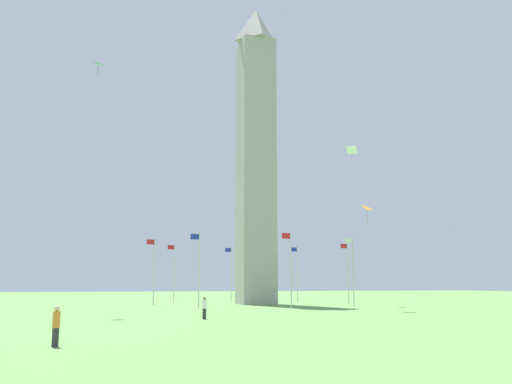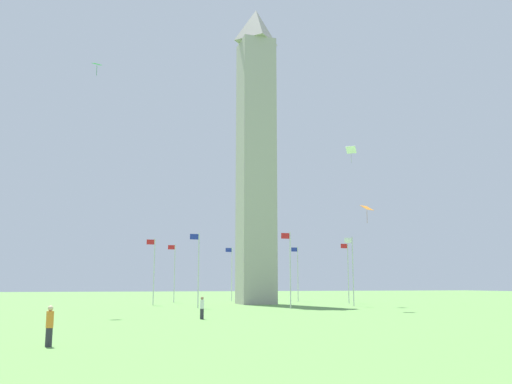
% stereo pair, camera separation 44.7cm
% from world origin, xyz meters
% --- Properties ---
extents(ground_plane, '(260.00, 260.00, 0.00)m').
position_xyz_m(ground_plane, '(0.00, 0.00, 0.00)').
color(ground_plane, '#609347').
extents(obelisk_monument, '(4.66, 4.66, 42.33)m').
position_xyz_m(obelisk_monument, '(0.00, 0.00, 21.17)').
color(obelisk_monument, '#A8A399').
rests_on(obelisk_monument, ground).
extents(flagpole_n, '(1.12, 0.14, 8.49)m').
position_xyz_m(flagpole_n, '(13.75, 0.00, 4.64)').
color(flagpole_n, silver).
rests_on(flagpole_n, ground).
extents(flagpole_ne, '(1.12, 0.14, 8.49)m').
position_xyz_m(flagpole_ne, '(9.74, 9.68, 4.64)').
color(flagpole_ne, silver).
rests_on(flagpole_ne, ground).
extents(flagpole_e, '(1.12, 0.14, 8.49)m').
position_xyz_m(flagpole_e, '(0.06, 13.69, 4.64)').
color(flagpole_e, silver).
rests_on(flagpole_e, ground).
extents(flagpole_se, '(1.12, 0.14, 8.49)m').
position_xyz_m(flagpole_se, '(-9.62, 9.68, 4.64)').
color(flagpole_se, silver).
rests_on(flagpole_se, ground).
extents(flagpole_s, '(1.12, 0.14, 8.49)m').
position_xyz_m(flagpole_s, '(-13.63, 0.00, 4.64)').
color(flagpole_s, silver).
rests_on(flagpole_s, ground).
extents(flagpole_sw, '(1.12, 0.14, 8.49)m').
position_xyz_m(flagpole_sw, '(-9.62, -9.68, 4.64)').
color(flagpole_sw, silver).
rests_on(flagpole_sw, ground).
extents(flagpole_w, '(1.12, 0.14, 8.49)m').
position_xyz_m(flagpole_w, '(0.06, -13.69, 4.64)').
color(flagpole_w, silver).
rests_on(flagpole_w, ground).
extents(flagpole_nw, '(1.12, 0.14, 8.49)m').
position_xyz_m(flagpole_nw, '(9.74, -9.68, 4.64)').
color(flagpole_nw, silver).
rests_on(flagpole_nw, ground).
extents(person_white_shirt, '(0.32, 0.32, 1.71)m').
position_xyz_m(person_white_shirt, '(13.04, 29.68, 0.85)').
color(person_white_shirt, '#2D2D38').
rests_on(person_white_shirt, ground).
extents(person_orange_shirt, '(0.32, 0.32, 1.75)m').
position_xyz_m(person_orange_shirt, '(22.96, 46.40, 0.87)').
color(person_orange_shirt, '#2D2D38').
rests_on(person_orange_shirt, ground).
extents(kite_orange_diamond, '(1.75, 1.66, 2.28)m').
position_xyz_m(kite_orange_diamond, '(-11.65, 10.08, 12.12)').
color(kite_orange_diamond, orange).
extents(kite_green_diamond, '(1.09, 1.07, 1.33)m').
position_xyz_m(kite_green_diamond, '(21.80, 17.71, 24.37)').
color(kite_green_diamond, green).
extents(kite_white_diamond, '(1.41, 1.38, 1.84)m').
position_xyz_m(kite_white_diamond, '(-6.06, 17.42, 17.54)').
color(kite_white_diamond, white).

